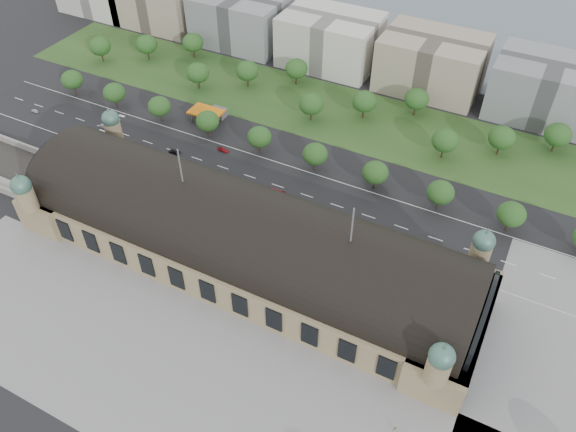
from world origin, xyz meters
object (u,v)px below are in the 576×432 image
at_px(petrol_station, 213,112).
at_px(parked_car_6, 192,183).
at_px(traffic_car_1, 104,126).
at_px(parked_car_3, 196,186).
at_px(bus_west, 272,193).
at_px(parked_car_1, 119,163).
at_px(pedestrian_0, 395,429).
at_px(traffic_car_0, 35,111).
at_px(traffic_car_2, 174,152).
at_px(parked_car_5, 181,177).
at_px(parked_car_4, 151,175).
at_px(traffic_car_4, 320,207).
at_px(bus_mid, 297,211).
at_px(parked_car_0, 107,159).
at_px(traffic_car_3, 223,150).
at_px(traffic_car_6, 469,268).
at_px(bus_east, 334,216).
at_px(parked_car_2, 165,180).

xyz_separation_m(petrol_station, parked_car_6, (17.23, -40.97, -2.26)).
distance_m(traffic_car_1, parked_car_6, 55.70).
bearing_deg(parked_car_3, bus_west, 78.20).
xyz_separation_m(parked_car_1, pedestrian_0, (130.77, -52.93, 0.12)).
relative_size(traffic_car_0, traffic_car_2, 0.82).
relative_size(traffic_car_0, parked_car_5, 0.76).
bearing_deg(petrol_station, parked_car_4, -89.25).
distance_m(petrol_station, traffic_car_0, 78.55).
height_order(parked_car_1, parked_car_3, parked_car_1).
distance_m(traffic_car_0, traffic_car_4, 136.96).
bearing_deg(traffic_car_0, bus_mid, 94.80).
bearing_deg(traffic_car_0, petrol_station, 121.49).
bearing_deg(pedestrian_0, parked_car_0, -179.35).
distance_m(petrol_station, traffic_car_2, 28.26).
bearing_deg(traffic_car_3, traffic_car_0, 100.14).
height_order(traffic_car_4, parked_car_6, traffic_car_4).
xyz_separation_m(parked_car_0, bus_west, (67.29, 11.00, 0.78)).
bearing_deg(traffic_car_6, traffic_car_2, -87.08).
xyz_separation_m(traffic_car_1, bus_west, (83.54, -6.12, 0.80)).
bearing_deg(petrol_station, parked_car_3, -65.24).
xyz_separation_m(parked_car_3, bus_mid, (39.97, 3.54, 1.25)).
xyz_separation_m(bus_east, pedestrian_0, (44.51, -63.00, -0.63)).
xyz_separation_m(traffic_car_6, parked_car_0, (-139.70, -8.46, 0.05)).
distance_m(traffic_car_0, traffic_car_3, 89.42).
bearing_deg(parked_car_0, parked_car_4, 60.72).
relative_size(parked_car_6, bus_west, 0.45).
distance_m(traffic_car_1, parked_car_5, 50.03).
height_order(traffic_car_3, parked_car_4, parked_car_4).
bearing_deg(parked_car_3, traffic_car_2, -154.03).
bearing_deg(traffic_car_6, parked_car_2, -79.09).
relative_size(traffic_car_2, bus_west, 0.45).
bearing_deg(pedestrian_0, petrol_station, 161.90).
relative_size(traffic_car_3, bus_west, 0.44).
distance_m(traffic_car_6, bus_west, 72.47).
distance_m(traffic_car_3, parked_car_5, 22.54).
bearing_deg(traffic_car_1, traffic_car_2, -90.11).
bearing_deg(parked_car_2, bus_mid, 69.71).
bearing_deg(parked_car_2, parked_car_0, -116.92).
bearing_deg(traffic_car_4, traffic_car_0, -90.80).
height_order(parked_car_3, bus_east, bus_east).
xyz_separation_m(traffic_car_4, parked_car_6, (-47.92, -9.33, -0.10)).
height_order(traffic_car_6, parked_car_4, parked_car_4).
xyz_separation_m(traffic_car_3, parked_car_2, (-9.23, -25.97, 0.00)).
xyz_separation_m(petrol_station, traffic_car_0, (-71.82, -31.74, -2.28)).
bearing_deg(traffic_car_1, traffic_car_0, 98.91).
relative_size(parked_car_0, parked_car_1, 0.78).
bearing_deg(parked_car_5, traffic_car_6, 63.83).
distance_m(traffic_car_6, parked_car_1, 134.09).
bearing_deg(parked_car_3, bus_east, 69.25).
bearing_deg(traffic_car_2, traffic_car_0, -88.01).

